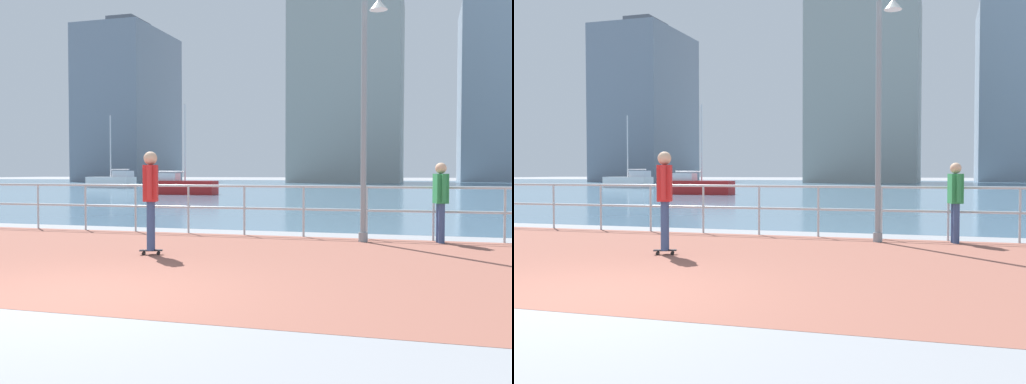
{
  "view_description": "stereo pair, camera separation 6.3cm",
  "coord_description": "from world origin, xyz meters",
  "views": [
    {
      "loc": [
        3.97,
        -5.8,
        1.46
      ],
      "look_at": [
        1.09,
        4.17,
        1.1
      ],
      "focal_mm": 40.47,
      "sensor_mm": 36.0,
      "label": 1
    },
    {
      "loc": [
        4.03,
        -5.78,
        1.46
      ],
      "look_at": [
        1.09,
        4.17,
        1.1
      ],
      "focal_mm": 40.47,
      "sensor_mm": 36.0,
      "label": 2
    }
  ],
  "objects": [
    {
      "name": "lamppost",
      "position": [
        2.88,
        6.22,
        3.08
      ],
      "size": [
        0.59,
        0.72,
        5.57
      ],
      "color": "gray",
      "rests_on": "ground"
    },
    {
      "name": "tower_brick",
      "position": [
        -6.5,
        78.96,
        13.54
      ],
      "size": [
        15.18,
        15.77,
        28.74
      ],
      "color": "#939993",
      "rests_on": "ground"
    },
    {
      "name": "bystander",
      "position": [
        4.33,
        6.6,
        0.97
      ],
      "size": [
        0.32,
        0.55,
        1.65
      ],
      "color": "#384C7A",
      "rests_on": "ground"
    },
    {
      "name": "sailboat_gray",
      "position": [
        -23.47,
        41.41,
        0.64
      ],
      "size": [
        4.93,
        2.25,
        6.67
      ],
      "color": "white",
      "rests_on": "ground"
    },
    {
      "name": "brick_paving",
      "position": [
        0.0,
        3.13,
        0.0
      ],
      "size": [
        28.0,
        7.65,
        0.01
      ],
      "primitive_type": "cube",
      "color": "#935647",
      "rests_on": "ground"
    },
    {
      "name": "tower_glass",
      "position": [
        -41.61,
        78.1,
        12.09
      ],
      "size": [
        11.26,
        16.45,
        25.85
      ],
      "color": "slate",
      "rests_on": "ground"
    },
    {
      "name": "harbor_water",
      "position": [
        0.0,
        51.95,
        0.0
      ],
      "size": [
        180.0,
        88.0,
        0.0
      ],
      "primitive_type": "cube",
      "color": "slate",
      "rests_on": "ground"
    },
    {
      "name": "ground",
      "position": [
        0.0,
        40.0,
        0.0
      ],
      "size": [
        220.0,
        220.0,
        0.0
      ],
      "primitive_type": "plane",
      "color": "gray"
    },
    {
      "name": "sailboat_red",
      "position": [
        -11.05,
        28.93,
        0.56
      ],
      "size": [
        4.18,
        1.31,
        5.86
      ],
      "color": "#B21E1E",
      "rests_on": "ground"
    },
    {
      "name": "waterfront_railing",
      "position": [
        -0.0,
        6.95,
        0.8
      ],
      "size": [
        25.25,
        0.06,
        1.16
      ],
      "color": "#B2BCC1",
      "rests_on": "ground"
    },
    {
      "name": "skateboarder",
      "position": [
        -0.61,
        3.39,
        1.1
      ],
      "size": [
        0.41,
        0.55,
        1.82
      ],
      "color": "black",
      "rests_on": "ground"
    }
  ]
}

